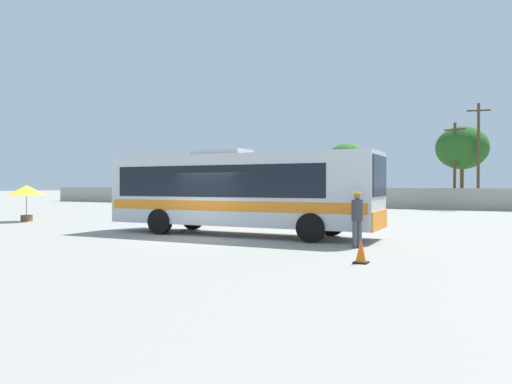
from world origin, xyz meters
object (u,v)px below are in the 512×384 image
Objects in this scene: vendor_umbrella_near_gate_yellow at (26,191)px; roadside_tree_midleft at (347,159)px; parked_car_leftmost_dark_blue at (211,198)px; parked_car_second_white at (268,199)px; roadside_tree_midright at (462,148)px; utility_pole_near at (478,154)px; traffic_cone_on_apron at (361,251)px; coach_bus_silver_orange at (237,189)px; attendant_by_bus_door at (357,216)px; roadside_tree_left at (249,168)px; utility_pole_far at (455,164)px.

roadside_tree_midleft reaches higher than vendor_umbrella_near_gate_yellow.
roadside_tree_midleft reaches higher than parked_car_leftmost_dark_blue.
parked_car_leftmost_dark_blue is 0.99× the size of parked_car_second_white.
roadside_tree_midleft is 10.55m from roadside_tree_midright.
utility_pole_near reaches higher than roadside_tree_midleft.
traffic_cone_on_apron is at bearing -89.61° from roadside_tree_midright.
utility_pole_near is (17.19, 4.91, 3.86)m from parked_car_second_white.
coach_bus_silver_orange is 26.32m from parked_car_leftmost_dark_blue.
parked_car_leftmost_dark_blue is at bearing 129.68° from traffic_cone_on_apron.
attendant_by_bus_door is at bearing -57.85° from parked_car_second_white.
attendant_by_bus_door reaches higher than parked_car_second_white.
utility_pole_near reaches higher than roadside_tree_midright.
roadside_tree_left reaches higher than attendant_by_bus_door.
roadside_tree_left is at bearing 91.44° from vendor_umbrella_near_gate_yellow.
roadside_tree_left is (-20.33, 0.09, -0.01)m from utility_pole_far.
vendor_umbrella_near_gate_yellow is 21.94m from parked_car_second_white.
parked_car_leftmost_dark_blue is 0.81× the size of roadside_tree_left.
parked_car_leftmost_dark_blue is 33.86m from traffic_cone_on_apron.
parked_car_second_white is (5.62, 0.82, 0.00)m from parked_car_leftmost_dark_blue.
utility_pole_far is (-1.88, 0.61, -0.72)m from utility_pole_near.
utility_pole_near is 12.16m from roadside_tree_midleft.
coach_bus_silver_orange is 1.27× the size of utility_pole_near.
traffic_cone_on_apron is at bearing -59.25° from parked_car_second_white.
roadside_tree_midright is at bearing 122.97° from utility_pole_near.
coach_bus_silver_orange is at bearing -105.55° from utility_pole_near.
coach_bus_silver_orange is 5.48× the size of vendor_umbrella_near_gate_yellow.
vendor_umbrella_near_gate_yellow reaches higher than parked_car_second_white.
utility_pole_far reaches higher than roadside_tree_midright.
traffic_cone_on_apron is (-1.19, -31.79, -4.30)m from utility_pole_near.
utility_pole_far is 32.60m from traffic_cone_on_apron.
roadside_tree_midright is (0.45, 1.59, 1.44)m from utility_pole_far.
roadside_tree_left is 8.37× the size of traffic_cone_on_apron.
vendor_umbrella_near_gate_yellow is 0.28× the size of utility_pole_far.
attendant_by_bus_door is 0.41× the size of parked_car_second_white.
coach_bus_silver_orange reaches higher than traffic_cone_on_apron.
coach_bus_silver_orange is at bearing 143.95° from traffic_cone_on_apron.
parked_car_second_white is at bearing -160.19° from utility_pole_far.
utility_pole_far is at bearing 53.95° from vendor_umbrella_near_gate_yellow.
roadside_tree_left is (-20.10, 29.58, 2.86)m from attendant_by_bus_door.
traffic_cone_on_apron is (20.34, -5.39, -1.38)m from vendor_umbrella_near_gate_yellow.
attendant_by_bus_door is 0.20× the size of utility_pole_near.
utility_pole_near is (2.12, 28.88, 3.58)m from attendant_by_bus_door.
traffic_cone_on_apron is (0.69, -32.39, -3.59)m from utility_pole_far.
coach_bus_silver_orange is 17.60× the size of traffic_cone_on_apron.
roadside_tree_midright is (21.39, 7.93, 4.58)m from parked_car_leftmost_dark_blue.
utility_pole_far reaches higher than parked_car_second_white.
vendor_umbrella_near_gate_yellow is 34.19m from utility_pole_near.
utility_pole_far is at bearing 78.45° from coach_bus_silver_orange.
roadside_tree_midright is at bearing 24.27° from parked_car_second_white.
attendant_by_bus_door is 2.83× the size of traffic_cone_on_apron.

